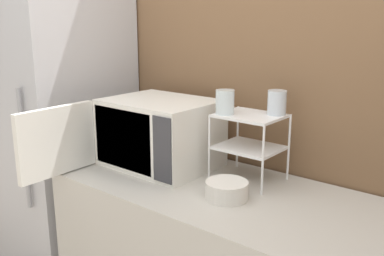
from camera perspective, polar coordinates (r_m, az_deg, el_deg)
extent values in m
cube|color=brown|center=(2.03, 12.37, 4.59)|extent=(8.00, 0.06, 2.60)
cube|color=silver|center=(2.10, -4.18, -0.64)|extent=(0.52, 0.41, 0.33)
cube|color=#B7B2A8|center=(2.01, -9.27, -1.50)|extent=(0.37, 0.01, 0.28)
cube|color=#333338|center=(1.83, -4.00, -2.97)|extent=(0.10, 0.01, 0.29)
cube|color=silver|center=(2.05, -17.50, -1.65)|extent=(0.04, 0.41, 0.32)
cylinder|color=white|center=(1.90, 2.31, -2.64)|extent=(0.01, 0.01, 0.30)
cylinder|color=white|center=(1.76, 9.43, -4.24)|extent=(0.01, 0.01, 0.30)
cylinder|color=white|center=(2.08, 6.09, -1.21)|extent=(0.01, 0.01, 0.30)
cylinder|color=white|center=(1.96, 12.79, -2.54)|extent=(0.01, 0.01, 0.30)
cube|color=white|center=(1.92, 7.61, -2.60)|extent=(0.27, 0.23, 0.01)
cube|color=white|center=(1.89, 7.76, 1.63)|extent=(0.27, 0.23, 0.01)
cylinder|color=silver|center=(1.87, 4.42, 3.47)|extent=(0.08, 0.08, 0.11)
cylinder|color=silver|center=(1.89, 11.25, 3.35)|extent=(0.08, 0.08, 0.11)
cylinder|color=silver|center=(1.76, 4.64, -9.20)|extent=(0.10, 0.10, 0.01)
cylinder|color=silver|center=(1.75, 4.66, -8.24)|extent=(0.17, 0.17, 0.07)
cube|color=#B7B7BC|center=(2.68, -16.77, -2.12)|extent=(0.64, 0.67, 1.80)
cylinder|color=#99999E|center=(2.33, -21.36, -2.67)|extent=(0.02, 0.02, 0.63)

